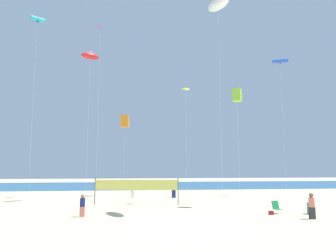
{
  "coord_description": "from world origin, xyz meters",
  "views": [
    {
      "loc": [
        -2.78,
        -17.75,
        3.58
      ],
      "look_at": [
        -0.34,
        6.2,
        6.56
      ],
      "focal_mm": 32.92,
      "sensor_mm": 36.0,
      "label": 1
    }
  ],
  "objects_px": {
    "beachgoer_coral_shirt": "(312,205)",
    "beach_handbag": "(271,213)",
    "beachgoer_charcoal_shirt": "(174,189)",
    "volleyball_net": "(136,186)",
    "beachgoer_mustard_shirt": "(133,189)",
    "kite_blue_tube": "(280,62)",
    "kite_cyan_tube": "(38,20)",
    "kite_lime_box": "(237,95)",
    "kite_orange_box": "(125,121)",
    "beachgoer_navy_shirt": "(82,205)",
    "trash_barrel": "(311,208)",
    "kite_white_inflatable": "(218,4)",
    "kite_red_inflatable": "(90,56)",
    "folding_beach_chair": "(276,207)",
    "kite_magenta_diamond": "(101,31)",
    "kite_yellow_diamond": "(186,90)"
  },
  "relations": [
    {
      "from": "folding_beach_chair",
      "to": "kite_lime_box",
      "type": "relative_size",
      "value": 0.09
    },
    {
      "from": "beachgoer_coral_shirt",
      "to": "volleyball_net",
      "type": "bearing_deg",
      "value": -41.0
    },
    {
      "from": "beachgoer_navy_shirt",
      "to": "kite_red_inflatable",
      "type": "distance_m",
      "value": 16.64
    },
    {
      "from": "beachgoer_coral_shirt",
      "to": "beach_handbag",
      "type": "bearing_deg",
      "value": -50.44
    },
    {
      "from": "beachgoer_coral_shirt",
      "to": "kite_blue_tube",
      "type": "height_order",
      "value": "kite_blue_tube"
    },
    {
      "from": "beachgoer_charcoal_shirt",
      "to": "volleyball_net",
      "type": "height_order",
      "value": "volleyball_net"
    },
    {
      "from": "kite_blue_tube",
      "to": "kite_lime_box",
      "type": "distance_m",
      "value": 13.09
    },
    {
      "from": "kite_yellow_diamond",
      "to": "kite_orange_box",
      "type": "bearing_deg",
      "value": 128.34
    },
    {
      "from": "kite_orange_box",
      "to": "beachgoer_navy_shirt",
      "type": "bearing_deg",
      "value": -99.28
    },
    {
      "from": "kite_blue_tube",
      "to": "kite_yellow_diamond",
      "type": "distance_m",
      "value": 14.36
    },
    {
      "from": "beachgoer_coral_shirt",
      "to": "kite_magenta_diamond",
      "type": "distance_m",
      "value": 28.04
    },
    {
      "from": "beachgoer_mustard_shirt",
      "to": "beach_handbag",
      "type": "bearing_deg",
      "value": 128.82
    },
    {
      "from": "beachgoer_charcoal_shirt",
      "to": "beachgoer_mustard_shirt",
      "type": "bearing_deg",
      "value": -103.71
    },
    {
      "from": "beachgoer_charcoal_shirt",
      "to": "beach_handbag",
      "type": "xyz_separation_m",
      "value": [
        5.57,
        -11.66,
        -0.84
      ]
    },
    {
      "from": "trash_barrel",
      "to": "beachgoer_coral_shirt",
      "type": "bearing_deg",
      "value": -119.01
    },
    {
      "from": "trash_barrel",
      "to": "beach_handbag",
      "type": "distance_m",
      "value": 3.02
    },
    {
      "from": "beachgoer_coral_shirt",
      "to": "trash_barrel",
      "type": "distance_m",
      "value": 2.27
    },
    {
      "from": "kite_blue_tube",
      "to": "kite_white_inflatable",
      "type": "bearing_deg",
      "value": -132.51
    },
    {
      "from": "beachgoer_coral_shirt",
      "to": "beach_handbag",
      "type": "xyz_separation_m",
      "value": [
        -1.93,
        1.95,
        -0.76
      ]
    },
    {
      "from": "beachgoer_charcoal_shirt",
      "to": "trash_barrel",
      "type": "distance_m",
      "value": 14.5
    },
    {
      "from": "kite_cyan_tube",
      "to": "kite_lime_box",
      "type": "xyz_separation_m",
      "value": [
        19.23,
        -6.68,
        -9.19
      ]
    },
    {
      "from": "volleyball_net",
      "to": "beach_handbag",
      "type": "relative_size",
      "value": 21.86
    },
    {
      "from": "beachgoer_mustard_shirt",
      "to": "beach_handbag",
      "type": "distance_m",
      "value": 15.71
    },
    {
      "from": "beachgoer_navy_shirt",
      "to": "kite_cyan_tube",
      "type": "height_order",
      "value": "kite_cyan_tube"
    },
    {
      "from": "beachgoer_mustard_shirt",
      "to": "kite_magenta_diamond",
      "type": "height_order",
      "value": "kite_magenta_diamond"
    },
    {
      "from": "trash_barrel",
      "to": "kite_cyan_tube",
      "type": "distance_m",
      "value": 31.36
    },
    {
      "from": "beachgoer_mustard_shirt",
      "to": "kite_blue_tube",
      "type": "xyz_separation_m",
      "value": [
        17.17,
        -0.03,
        14.7
      ]
    },
    {
      "from": "kite_blue_tube",
      "to": "kite_red_inflatable",
      "type": "relative_size",
      "value": 1.05
    },
    {
      "from": "beachgoer_coral_shirt",
      "to": "kite_magenta_diamond",
      "type": "height_order",
      "value": "kite_magenta_diamond"
    },
    {
      "from": "beachgoer_mustard_shirt",
      "to": "beachgoer_coral_shirt",
      "type": "height_order",
      "value": "beachgoer_mustard_shirt"
    },
    {
      "from": "volleyball_net",
      "to": "kite_lime_box",
      "type": "xyz_separation_m",
      "value": [
        8.61,
        -2.48,
        7.89
      ]
    },
    {
      "from": "folding_beach_chair",
      "to": "kite_magenta_diamond",
      "type": "relative_size",
      "value": 0.05
    },
    {
      "from": "volleyball_net",
      "to": "kite_blue_tube",
      "type": "bearing_deg",
      "value": 18.92
    },
    {
      "from": "kite_white_inflatable",
      "to": "kite_cyan_tube",
      "type": "bearing_deg",
      "value": 149.26
    },
    {
      "from": "beachgoer_mustard_shirt",
      "to": "kite_red_inflatable",
      "type": "bearing_deg",
      "value": 28.41
    },
    {
      "from": "kite_orange_box",
      "to": "kite_white_inflatable",
      "type": "height_order",
      "value": "kite_white_inflatable"
    },
    {
      "from": "beachgoer_charcoal_shirt",
      "to": "folding_beach_chair",
      "type": "relative_size",
      "value": 2.05
    },
    {
      "from": "beachgoer_mustard_shirt",
      "to": "kite_cyan_tube",
      "type": "distance_m",
      "value": 20.56
    },
    {
      "from": "beachgoer_mustard_shirt",
      "to": "beachgoer_navy_shirt",
      "type": "height_order",
      "value": "beachgoer_mustard_shirt"
    },
    {
      "from": "beachgoer_navy_shirt",
      "to": "kite_lime_box",
      "type": "height_order",
      "value": "kite_lime_box"
    },
    {
      "from": "kite_blue_tube",
      "to": "kite_yellow_diamond",
      "type": "height_order",
      "value": "kite_blue_tube"
    },
    {
      "from": "beachgoer_navy_shirt",
      "to": "kite_blue_tube",
      "type": "xyz_separation_m",
      "value": [
        20.42,
        11.68,
        14.8
      ]
    },
    {
      "from": "folding_beach_chair",
      "to": "volleyball_net",
      "type": "bearing_deg",
      "value": 146.98
    },
    {
      "from": "beachgoer_charcoal_shirt",
      "to": "beachgoer_coral_shirt",
      "type": "bearing_deg",
      "value": 21.27
    },
    {
      "from": "folding_beach_chair",
      "to": "kite_magenta_diamond",
      "type": "bearing_deg",
      "value": 136.49
    },
    {
      "from": "beachgoer_coral_shirt",
      "to": "beachgoer_charcoal_shirt",
      "type": "relative_size",
      "value": 0.93
    },
    {
      "from": "trash_barrel",
      "to": "beach_handbag",
      "type": "bearing_deg",
      "value": 179.7
    },
    {
      "from": "trash_barrel",
      "to": "kite_red_inflatable",
      "type": "bearing_deg",
      "value": 151.06
    },
    {
      "from": "kite_lime_box",
      "to": "beach_handbag",
      "type": "bearing_deg",
      "value": -76.39
    },
    {
      "from": "beachgoer_navy_shirt",
      "to": "kite_blue_tube",
      "type": "height_order",
      "value": "kite_blue_tube"
    }
  ]
}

